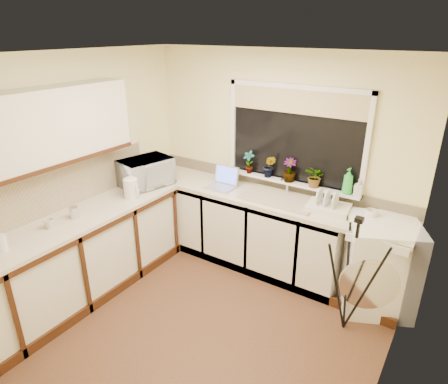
% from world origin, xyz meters
% --- Properties ---
extents(floor, '(3.20, 3.20, 0.00)m').
position_xyz_m(floor, '(0.00, 0.00, 0.00)').
color(floor, brown).
rests_on(floor, ground).
extents(ceiling, '(3.20, 3.20, 0.00)m').
position_xyz_m(ceiling, '(0.00, 0.00, 2.45)').
color(ceiling, white).
rests_on(ceiling, ground).
extents(wall_back, '(3.20, 0.00, 3.20)m').
position_xyz_m(wall_back, '(0.00, 1.50, 1.23)').
color(wall_back, '#F3E6A2').
rests_on(wall_back, ground).
extents(wall_front, '(3.20, 0.00, 3.20)m').
position_xyz_m(wall_front, '(0.00, -1.50, 1.23)').
color(wall_front, '#F3E6A2').
rests_on(wall_front, ground).
extents(wall_left, '(0.00, 3.00, 3.00)m').
position_xyz_m(wall_left, '(-1.60, 0.00, 1.23)').
color(wall_left, '#F3E6A2').
rests_on(wall_left, ground).
extents(wall_right, '(0.00, 3.00, 3.00)m').
position_xyz_m(wall_right, '(1.60, 0.00, 1.23)').
color(wall_right, '#F3E6A2').
rests_on(wall_right, ground).
extents(base_cabinet_back, '(2.55, 0.60, 0.86)m').
position_xyz_m(base_cabinet_back, '(-0.33, 1.20, 0.43)').
color(base_cabinet_back, silver).
rests_on(base_cabinet_back, floor).
extents(base_cabinet_left, '(0.54, 2.40, 0.86)m').
position_xyz_m(base_cabinet_left, '(-1.30, -0.30, 0.43)').
color(base_cabinet_left, silver).
rests_on(base_cabinet_left, floor).
extents(worktop_back, '(3.20, 0.60, 0.04)m').
position_xyz_m(worktop_back, '(0.00, 1.20, 0.88)').
color(worktop_back, beige).
rests_on(worktop_back, base_cabinet_back).
extents(worktop_left, '(0.60, 2.40, 0.04)m').
position_xyz_m(worktop_left, '(-1.30, -0.30, 0.88)').
color(worktop_left, beige).
rests_on(worktop_left, base_cabinet_left).
extents(upper_cabinet, '(0.28, 1.90, 0.70)m').
position_xyz_m(upper_cabinet, '(-1.44, -0.45, 1.80)').
color(upper_cabinet, silver).
rests_on(upper_cabinet, wall_left).
extents(splashback_left, '(0.02, 2.40, 0.45)m').
position_xyz_m(splashback_left, '(-1.59, -0.30, 1.12)').
color(splashback_left, beige).
rests_on(splashback_left, wall_left).
extents(splashback_back, '(3.20, 0.02, 0.14)m').
position_xyz_m(splashback_back, '(0.00, 1.49, 0.97)').
color(splashback_back, beige).
rests_on(splashback_back, wall_back).
extents(window_glass, '(1.50, 0.02, 1.00)m').
position_xyz_m(window_glass, '(0.20, 1.49, 1.55)').
color(window_glass, black).
rests_on(window_glass, wall_back).
extents(window_blind, '(1.50, 0.02, 0.25)m').
position_xyz_m(window_blind, '(0.20, 1.46, 1.92)').
color(window_blind, tan).
rests_on(window_blind, wall_back).
extents(windowsill, '(1.60, 0.14, 0.03)m').
position_xyz_m(windowsill, '(0.20, 1.43, 1.04)').
color(windowsill, white).
rests_on(windowsill, wall_back).
extents(sink, '(0.82, 0.46, 0.03)m').
position_xyz_m(sink, '(0.20, 1.20, 0.91)').
color(sink, tan).
rests_on(sink, worktop_back).
extents(faucet, '(0.03, 0.03, 0.24)m').
position_xyz_m(faucet, '(0.20, 1.38, 1.02)').
color(faucet, silver).
rests_on(faucet, worktop_back).
extents(washing_machine, '(0.86, 0.85, 0.93)m').
position_xyz_m(washing_machine, '(1.31, 1.18, 0.47)').
color(washing_machine, white).
rests_on(washing_machine, floor).
extents(laptop, '(0.32, 0.29, 0.24)m').
position_xyz_m(laptop, '(-0.53, 1.18, 0.96)').
color(laptop, '#A5A6AD').
rests_on(laptop, worktop_back).
extents(kettle, '(0.16, 0.16, 0.21)m').
position_xyz_m(kettle, '(-1.21, 0.36, 1.01)').
color(kettle, silver).
rests_on(kettle, worktop_left).
extents(dish_rack, '(0.45, 0.36, 0.06)m').
position_xyz_m(dish_rack, '(0.74, 1.22, 0.93)').
color(dish_rack, '#EEE4CE').
rests_on(dish_rack, worktop_back).
extents(tripod, '(0.61, 0.61, 1.17)m').
position_xyz_m(tripod, '(1.17, 0.68, 0.58)').
color(tripod, black).
rests_on(tripod, floor).
extents(glass_jug, '(0.10, 0.10, 0.14)m').
position_xyz_m(glass_jug, '(-1.30, -1.04, 0.97)').
color(glass_jug, silver).
rests_on(glass_jug, worktop_left).
extents(steel_jar, '(0.09, 0.09, 0.12)m').
position_xyz_m(steel_jar, '(-1.31, -0.31, 0.96)').
color(steel_jar, silver).
rests_on(steel_jar, worktop_left).
extents(microwave, '(0.52, 0.66, 0.33)m').
position_xyz_m(microwave, '(-1.32, 0.72, 1.06)').
color(microwave, white).
rests_on(microwave, worktop_left).
extents(plant_a, '(0.15, 0.11, 0.27)m').
position_xyz_m(plant_a, '(-0.31, 1.40, 1.18)').
color(plant_a, '#999999').
rests_on(plant_a, windowsill).
extents(plant_b, '(0.16, 0.14, 0.26)m').
position_xyz_m(plant_b, '(-0.05, 1.41, 1.18)').
color(plant_b, '#999999').
rests_on(plant_b, windowsill).
extents(plant_c, '(0.19, 0.19, 0.27)m').
position_xyz_m(plant_c, '(0.20, 1.40, 1.18)').
color(plant_c, '#999999').
rests_on(plant_c, windowsill).
extents(plant_d, '(0.27, 0.26, 0.24)m').
position_xyz_m(plant_d, '(0.51, 1.40, 1.17)').
color(plant_d, '#999999').
rests_on(plant_d, windowsill).
extents(soap_bottle_green, '(0.12, 0.12, 0.27)m').
position_xyz_m(soap_bottle_green, '(0.85, 1.41, 1.19)').
color(soap_bottle_green, green).
rests_on(soap_bottle_green, windowsill).
extents(soap_bottle_clear, '(0.09, 0.09, 0.18)m').
position_xyz_m(soap_bottle_clear, '(0.96, 1.42, 1.14)').
color(soap_bottle_clear, '#999999').
rests_on(soap_bottle_clear, windowsill).
extents(cup_back, '(0.16, 0.16, 0.10)m').
position_xyz_m(cup_back, '(1.15, 1.27, 0.95)').
color(cup_back, white).
rests_on(cup_back, worktop_back).
extents(cup_left, '(0.12, 0.12, 0.09)m').
position_xyz_m(cup_left, '(-1.33, -0.58, 0.94)').
color(cup_left, beige).
rests_on(cup_left, worktop_left).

